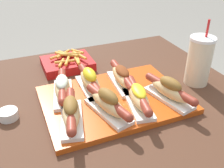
{
  "coord_description": "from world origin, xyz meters",
  "views": [
    {
      "loc": [
        -0.24,
        -0.69,
        1.24
      ],
      "look_at": [
        0.04,
        -0.02,
        0.8
      ],
      "focal_mm": 42.0,
      "sensor_mm": 36.0,
      "label": 1
    }
  ],
  "objects_px": {
    "hot_dog_1": "(108,103)",
    "hot_dog_2": "(138,97)",
    "hot_dog_5": "(90,81)",
    "hot_dog_6": "(122,77)",
    "hot_dog_4": "(62,87)",
    "sauce_bowl": "(8,114)",
    "fries_basket": "(68,63)",
    "hot_dog_0": "(71,112)",
    "drink_cup": "(199,61)",
    "serving_tray": "(114,100)",
    "hot_dog_3": "(170,90)"
  },
  "relations": [
    {
      "from": "hot_dog_1",
      "to": "hot_dog_5",
      "type": "xyz_separation_m",
      "value": [
        -0.01,
        0.15,
        -0.0
      ]
    },
    {
      "from": "hot_dog_3",
      "to": "hot_dog_4",
      "type": "relative_size",
      "value": 1.0
    },
    {
      "from": "hot_dog_3",
      "to": "hot_dog_4",
      "type": "bearing_deg",
      "value": 154.13
    },
    {
      "from": "hot_dog_1",
      "to": "hot_dog_6",
      "type": "bearing_deg",
      "value": 51.69
    },
    {
      "from": "serving_tray",
      "to": "hot_dog_0",
      "type": "height_order",
      "value": "hot_dog_0"
    },
    {
      "from": "hot_dog_6",
      "to": "sauce_bowl",
      "type": "xyz_separation_m",
      "value": [
        -0.38,
        -0.02,
        -0.04
      ]
    },
    {
      "from": "hot_dog_2",
      "to": "fries_basket",
      "type": "xyz_separation_m",
      "value": [
        -0.13,
        0.37,
        -0.03
      ]
    },
    {
      "from": "drink_cup",
      "to": "hot_dog_5",
      "type": "bearing_deg",
      "value": 169.05
    },
    {
      "from": "hot_dog_4",
      "to": "hot_dog_1",
      "type": "bearing_deg",
      "value": -54.26
    },
    {
      "from": "hot_dog_2",
      "to": "sauce_bowl",
      "type": "relative_size",
      "value": 3.73
    },
    {
      "from": "serving_tray",
      "to": "hot_dog_5",
      "type": "relative_size",
      "value": 2.11
    },
    {
      "from": "serving_tray",
      "to": "hot_dog_6",
      "type": "bearing_deg",
      "value": 48.86
    },
    {
      "from": "hot_dog_0",
      "to": "drink_cup",
      "type": "bearing_deg",
      "value": 7.97
    },
    {
      "from": "hot_dog_5",
      "to": "sauce_bowl",
      "type": "height_order",
      "value": "hot_dog_5"
    },
    {
      "from": "hot_dog_4",
      "to": "fries_basket",
      "type": "xyz_separation_m",
      "value": [
        0.07,
        0.23,
        -0.03
      ]
    },
    {
      "from": "hot_dog_3",
      "to": "drink_cup",
      "type": "distance_m",
      "value": 0.19
    },
    {
      "from": "hot_dog_4",
      "to": "sauce_bowl",
      "type": "relative_size",
      "value": 3.71
    },
    {
      "from": "hot_dog_4",
      "to": "hot_dog_5",
      "type": "distance_m",
      "value": 0.1
    },
    {
      "from": "hot_dog_3",
      "to": "drink_cup",
      "type": "relative_size",
      "value": 0.9
    },
    {
      "from": "hot_dog_5",
      "to": "fries_basket",
      "type": "distance_m",
      "value": 0.23
    },
    {
      "from": "hot_dog_4",
      "to": "sauce_bowl",
      "type": "distance_m",
      "value": 0.18
    },
    {
      "from": "hot_dog_2",
      "to": "sauce_bowl",
      "type": "xyz_separation_m",
      "value": [
        -0.38,
        0.11,
        -0.03
      ]
    },
    {
      "from": "serving_tray",
      "to": "hot_dog_0",
      "type": "distance_m",
      "value": 0.18
    },
    {
      "from": "hot_dog_1",
      "to": "hot_dog_2",
      "type": "relative_size",
      "value": 0.99
    },
    {
      "from": "hot_dog_0",
      "to": "sauce_bowl",
      "type": "distance_m",
      "value": 0.2
    },
    {
      "from": "hot_dog_4",
      "to": "hot_dog_6",
      "type": "bearing_deg",
      "value": -2.37
    },
    {
      "from": "hot_dog_4",
      "to": "sauce_bowl",
      "type": "xyz_separation_m",
      "value": [
        -0.18,
        -0.03,
        -0.04
      ]
    },
    {
      "from": "serving_tray",
      "to": "fries_basket",
      "type": "distance_m",
      "value": 0.32
    },
    {
      "from": "hot_dog_6",
      "to": "fries_basket",
      "type": "relative_size",
      "value": 1.1
    },
    {
      "from": "serving_tray",
      "to": "hot_dog_0",
      "type": "relative_size",
      "value": 2.17
    },
    {
      "from": "serving_tray",
      "to": "hot_dog_2",
      "type": "height_order",
      "value": "hot_dog_2"
    },
    {
      "from": "serving_tray",
      "to": "sauce_bowl",
      "type": "distance_m",
      "value": 0.33
    },
    {
      "from": "hot_dog_4",
      "to": "hot_dog_5",
      "type": "xyz_separation_m",
      "value": [
        0.1,
        0.0,
        0.0
      ]
    },
    {
      "from": "fries_basket",
      "to": "serving_tray",
      "type": "bearing_deg",
      "value": -75.46
    },
    {
      "from": "serving_tray",
      "to": "sauce_bowl",
      "type": "xyz_separation_m",
      "value": [
        -0.33,
        0.04,
        0.01
      ]
    },
    {
      "from": "sauce_bowl",
      "to": "hot_dog_4",
      "type": "bearing_deg",
      "value": 9.9
    },
    {
      "from": "hot_dog_5",
      "to": "hot_dog_6",
      "type": "height_order",
      "value": "hot_dog_5"
    },
    {
      "from": "hot_dog_4",
      "to": "drink_cup",
      "type": "xyz_separation_m",
      "value": [
        0.48,
        -0.07,
        0.04
      ]
    },
    {
      "from": "hot_dog_5",
      "to": "sauce_bowl",
      "type": "bearing_deg",
      "value": -172.79
    },
    {
      "from": "serving_tray",
      "to": "hot_dog_3",
      "type": "xyz_separation_m",
      "value": [
        0.16,
        -0.08,
        0.04
      ]
    },
    {
      "from": "hot_dog_1",
      "to": "fries_basket",
      "type": "distance_m",
      "value": 0.38
    },
    {
      "from": "hot_dog_5",
      "to": "drink_cup",
      "type": "height_order",
      "value": "drink_cup"
    },
    {
      "from": "hot_dog_4",
      "to": "drink_cup",
      "type": "bearing_deg",
      "value": -8.41
    },
    {
      "from": "hot_dog_2",
      "to": "drink_cup",
      "type": "xyz_separation_m",
      "value": [
        0.28,
        0.07,
        0.04
      ]
    },
    {
      "from": "hot_dog_4",
      "to": "drink_cup",
      "type": "relative_size",
      "value": 0.9
    },
    {
      "from": "hot_dog_5",
      "to": "hot_dog_6",
      "type": "relative_size",
      "value": 1.0
    },
    {
      "from": "hot_dog_4",
      "to": "hot_dog_6",
      "type": "xyz_separation_m",
      "value": [
        0.21,
        -0.01,
        -0.0
      ]
    },
    {
      "from": "hot_dog_0",
      "to": "hot_dog_6",
      "type": "height_order",
      "value": "hot_dog_0"
    },
    {
      "from": "hot_dog_1",
      "to": "hot_dog_5",
      "type": "distance_m",
      "value": 0.15
    },
    {
      "from": "drink_cup",
      "to": "hot_dog_1",
      "type": "bearing_deg",
      "value": -169.32
    }
  ]
}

